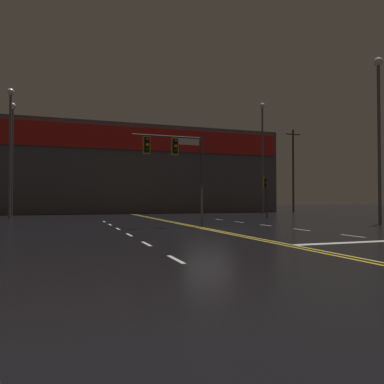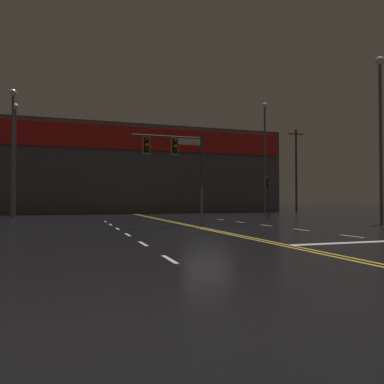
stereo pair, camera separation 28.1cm
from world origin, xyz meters
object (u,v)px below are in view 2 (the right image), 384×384
at_px(streetlight_median_approach, 380,119).
at_px(streetlight_far_left, 15,145).
at_px(traffic_signal_corner_northeast, 268,188).
at_px(traffic_signal_median, 174,155).
at_px(streetlight_far_right, 265,145).
at_px(streetlight_near_left, 13,137).

bearing_deg(streetlight_median_approach, streetlight_far_left, 141.72).
xyz_separation_m(traffic_signal_corner_northeast, streetlight_far_left, (-20.94, 9.00, 3.98)).
distance_m(traffic_signal_median, streetlight_median_approach, 13.59).
bearing_deg(streetlight_far_left, streetlight_far_right, -3.05).
bearing_deg(traffic_signal_corner_northeast, traffic_signal_median, -142.48).
distance_m(traffic_signal_median, traffic_signal_corner_northeast, 13.42).
distance_m(streetlight_far_left, streetlight_far_right, 25.02).
relative_size(streetlight_median_approach, streetlight_far_left, 1.03).
xyz_separation_m(streetlight_median_approach, streetlight_far_left, (-23.60, 18.63, -0.17)).
xyz_separation_m(traffic_signal_median, streetlight_median_approach, (13.24, -1.50, 2.66)).
bearing_deg(streetlight_near_left, streetlight_far_right, 4.81).
distance_m(streetlight_near_left, streetlight_far_right, 24.81).
relative_size(traffic_signal_corner_northeast, streetlight_near_left, 0.33).
height_order(traffic_signal_corner_northeast, streetlight_far_right, streetlight_far_right).
bearing_deg(streetlight_near_left, streetlight_far_left, 94.35).
bearing_deg(traffic_signal_median, traffic_signal_corner_northeast, 37.52).
bearing_deg(streetlight_median_approach, streetlight_far_right, 85.48).
relative_size(traffic_signal_corner_northeast, streetlight_far_left, 0.34).
bearing_deg(streetlight_median_approach, traffic_signal_corner_northeast, 105.46).
height_order(traffic_signal_corner_northeast, streetlight_far_left, streetlight_far_left).
height_order(traffic_signal_corner_northeast, streetlight_median_approach, streetlight_median_approach).
bearing_deg(traffic_signal_median, streetlight_near_left, 126.36).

